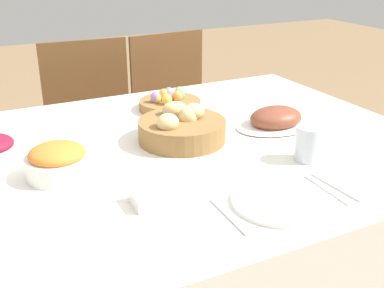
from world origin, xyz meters
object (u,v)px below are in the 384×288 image
at_px(dinner_plate, 280,201).
at_px(ham_platter, 276,119).
at_px(egg_basket, 169,103).
at_px(knife, 326,189).
at_px(butter_dish, 157,196).
at_px(chair_far_right, 179,117).
at_px(carrot_bowl, 58,161).
at_px(spoon, 336,187).
at_px(drinking_cup, 309,144).
at_px(fork, 229,216).
at_px(chair_far_center, 95,131).
at_px(bread_basket, 182,128).

bearing_deg(dinner_plate, ham_platter, 55.36).
relative_size(egg_basket, dinner_plate, 0.97).
distance_m(knife, butter_dish, 0.42).
relative_size(chair_far_right, ham_platter, 3.19).
bearing_deg(carrot_bowl, butter_dish, -54.40).
relative_size(spoon, drinking_cup, 1.68).
height_order(fork, butter_dish, butter_dish).
distance_m(egg_basket, butter_dish, 0.69).
distance_m(carrot_bowl, spoon, 0.72).
xyz_separation_m(egg_basket, drinking_cup, (0.16, -0.59, 0.02)).
bearing_deg(chair_far_right, fork, -115.73).
bearing_deg(knife, butter_dish, 163.31).
bearing_deg(egg_basket, knife, -83.37).
bearing_deg(chair_far_right, carrot_bowl, -134.69).
bearing_deg(chair_far_center, fork, -89.18).
relative_size(chair_far_right, egg_basket, 4.00).
height_order(knife, butter_dish, butter_dish).
bearing_deg(carrot_bowl, dinner_plate, -41.43).
bearing_deg(chair_far_right, knife, -104.63).
xyz_separation_m(carrot_bowl, drinking_cup, (0.65, -0.22, 0.01)).
bearing_deg(dinner_plate, chair_far_right, 74.52).
bearing_deg(bread_basket, chair_far_right, 65.23).
distance_m(dinner_plate, spoon, 0.17).
distance_m(ham_platter, spoon, 0.45).
bearing_deg(dinner_plate, drinking_cup, 37.56).
bearing_deg(egg_basket, dinner_plate, -94.06).
distance_m(chair_far_center, butter_dish, 1.26).
bearing_deg(chair_far_right, spoon, -103.40).
distance_m(chair_far_right, fork, 1.47).
bearing_deg(drinking_cup, fork, -155.02).
xyz_separation_m(fork, butter_dish, (-0.12, 0.14, 0.01)).
bearing_deg(butter_dish, dinner_plate, -27.95).
xyz_separation_m(ham_platter, drinking_cup, (-0.08, -0.26, 0.03)).
bearing_deg(ham_platter, bread_basket, 175.11).
relative_size(chair_far_center, drinking_cup, 9.09).
distance_m(ham_platter, butter_dish, 0.63).
height_order(egg_basket, butter_dish, egg_basket).
bearing_deg(spoon, dinner_plate, 177.77).
xyz_separation_m(spoon, butter_dish, (-0.43, 0.14, 0.01)).
bearing_deg(drinking_cup, chair_far_center, 104.06).
relative_size(chair_far_center, fork, 5.41).
relative_size(ham_platter, knife, 1.70).
relative_size(chair_far_right, fork, 5.41).
bearing_deg(butter_dish, egg_basket, 63.27).
distance_m(carrot_bowl, dinner_plate, 0.58).
bearing_deg(bread_basket, spoon, -65.47).
distance_m(carrot_bowl, fork, 0.48).
distance_m(bread_basket, spoon, 0.51).
relative_size(chair_far_center, carrot_bowl, 5.24).
bearing_deg(carrot_bowl, bread_basket, 10.80).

